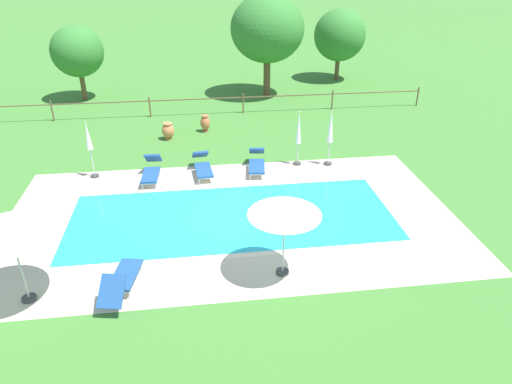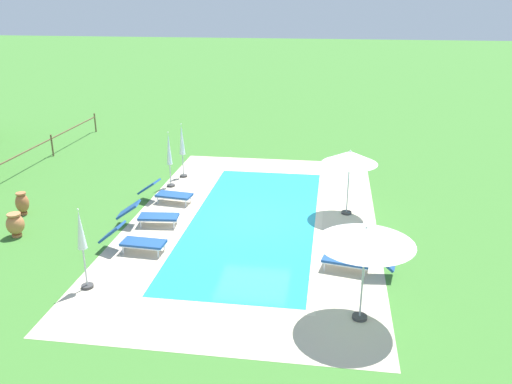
% 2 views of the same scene
% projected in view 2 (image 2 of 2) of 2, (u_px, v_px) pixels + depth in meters
% --- Properties ---
extents(ground_plane, '(160.00, 160.00, 0.00)m').
position_uv_depth(ground_plane, '(253.00, 221.00, 18.21)').
color(ground_plane, '#3D752D').
extents(pool_deck_paving, '(14.61, 8.27, 0.01)m').
position_uv_depth(pool_deck_paving, '(253.00, 221.00, 18.21)').
color(pool_deck_paving, beige).
rests_on(pool_deck_paving, ground).
extents(swimming_pool_water, '(10.52, 4.18, 0.01)m').
position_uv_depth(swimming_pool_water, '(253.00, 221.00, 18.21)').
color(swimming_pool_water, '#23A8C1').
rests_on(swimming_pool_water, ground).
extents(pool_coping_rim, '(11.00, 4.66, 0.01)m').
position_uv_depth(pool_coping_rim, '(253.00, 221.00, 18.21)').
color(pool_coping_rim, beige).
rests_on(pool_coping_rim, ground).
extents(sun_lounger_north_near_steps, '(0.79, 2.06, 0.82)m').
position_uv_depth(sun_lounger_north_near_steps, '(150.00, 215.00, 17.75)').
color(sun_lounger_north_near_steps, navy).
rests_on(sun_lounger_north_near_steps, ground).
extents(sun_lounger_north_mid, '(0.96, 2.06, 0.86)m').
position_uv_depth(sun_lounger_north_mid, '(357.00, 260.00, 14.75)').
color(sun_lounger_north_mid, navy).
rests_on(sun_lounger_north_mid, ground).
extents(sun_lounger_north_far, '(0.85, 2.07, 0.82)m').
position_uv_depth(sun_lounger_north_far, '(167.00, 193.00, 19.73)').
color(sun_lounger_north_far, navy).
rests_on(sun_lounger_north_far, ground).
extents(sun_lounger_north_end, '(0.71, 2.01, 0.87)m').
position_uv_depth(sun_lounger_north_end, '(134.00, 240.00, 15.93)').
color(sun_lounger_north_end, navy).
rests_on(sun_lounger_north_end, ground).
extents(patio_umbrella_open_foreground, '(2.25, 2.25, 2.41)m').
position_uv_depth(patio_umbrella_open_foreground, '(366.00, 236.00, 11.98)').
color(patio_umbrella_open_foreground, '#383838').
rests_on(patio_umbrella_open_foreground, ground).
extents(patio_umbrella_open_by_bench, '(1.91, 1.91, 2.33)m').
position_uv_depth(patio_umbrella_open_by_bench, '(350.00, 158.00, 18.10)').
color(patio_umbrella_open_by_bench, '#383838').
rests_on(patio_umbrella_open_by_bench, ground).
extents(patio_umbrella_closed_row_west, '(0.32, 0.32, 2.25)m').
position_uv_depth(patio_umbrella_closed_row_west, '(81.00, 237.00, 13.57)').
color(patio_umbrella_closed_row_west, '#383838').
rests_on(patio_umbrella_closed_row_west, ground).
extents(patio_umbrella_closed_row_mid_west, '(0.32, 0.32, 2.26)m').
position_uv_depth(patio_umbrella_closed_row_mid_west, '(169.00, 154.00, 21.01)').
color(patio_umbrella_closed_row_mid_west, '#383838').
rests_on(patio_umbrella_closed_row_mid_west, ground).
extents(patio_umbrella_closed_row_centre, '(0.32, 0.32, 2.31)m').
position_uv_depth(patio_umbrella_closed_row_centre, '(182.00, 144.00, 22.11)').
color(patio_umbrella_closed_row_centre, '#383838').
rests_on(patio_umbrella_closed_row_centre, ground).
extents(terracotta_urn_near_fence, '(0.45, 0.45, 0.81)m').
position_uv_depth(terracotta_urn_near_fence, '(22.00, 203.00, 18.61)').
color(terracotta_urn_near_fence, '#B7663D').
rests_on(terracotta_urn_near_fence, ground).
extents(terracotta_urn_by_tree, '(0.56, 0.56, 0.78)m').
position_uv_depth(terracotta_urn_by_tree, '(15.00, 224.00, 16.92)').
color(terracotta_urn_by_tree, '#C67547').
rests_on(terracotta_urn_by_tree, ground).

